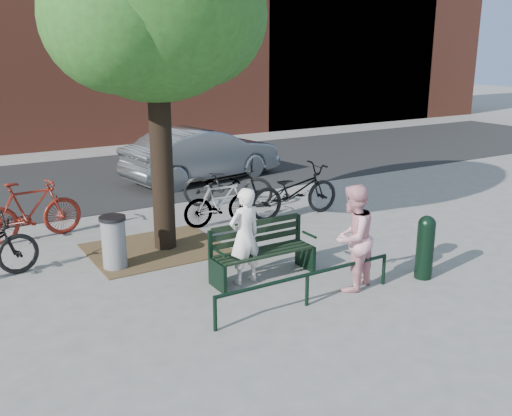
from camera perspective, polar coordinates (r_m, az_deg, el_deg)
ground at (r=9.40m, az=0.74°, el=-7.00°), size 90.00×90.00×0.00m
dirt_pit at (r=10.83m, az=-10.00°, el=-4.05°), size 2.40×2.00×0.02m
road at (r=16.89m, az=-14.71°, el=2.85°), size 40.00×7.00×0.01m
park_bench at (r=9.29m, az=0.49°, el=-4.12°), size 1.74×0.54×0.97m
guard_railing at (r=8.33m, az=5.15°, el=-7.15°), size 3.06×0.06×0.51m
person_left at (r=8.98m, az=-1.14°, el=-2.81°), size 0.61×0.44×1.56m
person_right at (r=8.85m, az=9.62°, el=-2.95°), size 0.98×0.88×1.67m
bollard at (r=9.61m, az=16.57°, el=-3.56°), size 0.28×0.28×1.06m
litter_bin at (r=9.95m, az=-14.03°, el=-3.33°), size 0.45×0.45×0.92m
bicycle_b at (r=11.87m, az=-21.63°, el=-0.24°), size 2.01×0.73×1.18m
bicycle_c at (r=12.61m, az=3.88°, el=1.70°), size 2.23×0.85×1.16m
bicycle_d at (r=12.01m, az=-3.58°, el=0.59°), size 1.68×0.55×1.00m
bicycle_e at (r=13.37m, az=-2.84°, el=2.43°), size 2.16×1.79×1.11m
parked_car at (r=16.14m, az=-5.37°, el=5.39°), size 4.72×2.30×1.49m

